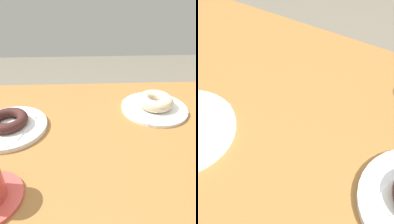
{
  "view_description": "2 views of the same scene",
  "coord_description": "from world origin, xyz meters",
  "views": [
    {
      "loc": [
        0.07,
        0.49,
        1.14
      ],
      "look_at": [
        0.04,
        -0.06,
        0.79
      ],
      "focal_mm": 34.91,
      "sensor_mm": 36.0,
      "label": 1
    },
    {
      "loc": [
        0.25,
        -0.35,
        1.22
      ],
      "look_at": [
        0.03,
        0.02,
        0.77
      ],
      "focal_mm": 50.06,
      "sensor_mm": 36.0,
      "label": 2
    }
  ],
  "objects": [
    {
      "name": "table",
      "position": [
        0.0,
        0.0,
        0.65
      ],
      "size": [
        1.2,
        0.68,
        0.75
      ],
      "color": "olive",
      "rests_on": "ground_plane"
    }
  ]
}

